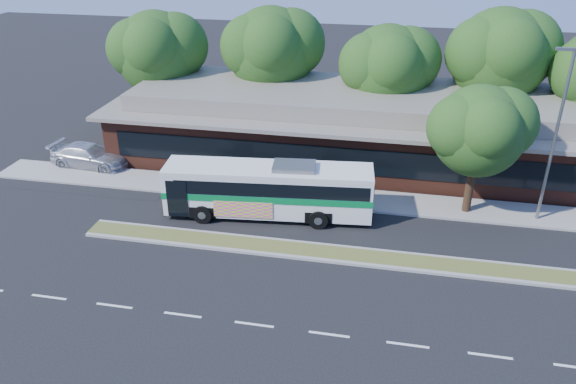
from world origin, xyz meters
name	(u,v)px	position (x,y,z in m)	size (l,w,h in m)	color
ground	(343,263)	(0.00, 0.00, 0.00)	(120.00, 120.00, 0.00)	black
median_strip	(345,255)	(0.00, 0.60, 0.07)	(26.00, 1.10, 0.15)	#4F5624
sidewalk	(355,199)	(0.00, 6.40, 0.06)	(44.00, 2.60, 0.12)	gray
parking_lot	(94,152)	(-18.00, 10.00, 0.01)	(14.00, 12.00, 0.01)	black
plaza_building	(366,125)	(0.00, 12.99, 2.13)	(33.20, 11.20, 4.45)	#56281B
lamp_post	(555,133)	(9.56, 6.00, 4.90)	(0.93, 0.18, 9.07)	slate
tree_bg_a	(163,50)	(-14.58, 15.14, 5.87)	(6.47, 5.80, 8.63)	black
tree_bg_b	(278,48)	(-6.57, 16.14, 6.14)	(6.69, 6.00, 9.00)	black
tree_bg_c	(394,65)	(1.40, 15.13, 5.59)	(6.24, 5.60, 8.26)	black
tree_bg_d	(507,54)	(8.45, 16.15, 6.42)	(6.91, 6.20, 9.37)	black
transit_bus	(269,187)	(-4.38, 3.80, 1.71)	(11.08, 3.45, 3.06)	silver
sedan	(89,156)	(-17.03, 7.80, 0.73)	(2.05, 5.04, 1.46)	silver
sidewalk_tree	(486,129)	(6.34, 6.31, 4.80)	(5.27, 4.73, 7.06)	black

